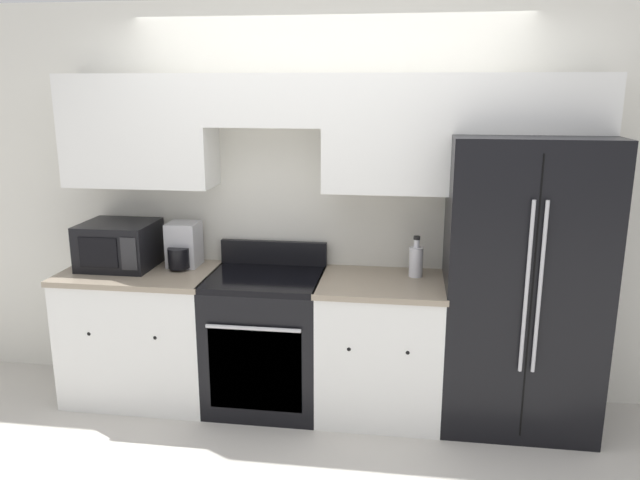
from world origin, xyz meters
TOP-DOWN VIEW (x-y plane):
  - ground_plane at (0.00, 0.00)m, footprint 12.00×12.00m
  - wall_back at (0.02, 0.59)m, footprint 8.00×0.39m
  - lower_cabinets_left at (-1.21, 0.31)m, footprint 0.99×0.64m
  - lower_cabinets_right at (0.39, 0.31)m, footprint 0.79×0.64m
  - oven_range at (-0.36, 0.31)m, footprint 0.73×0.65m
  - refrigerator at (1.23, 0.36)m, footprint 0.92×0.75m
  - microwave at (-1.36, 0.38)m, footprint 0.47×0.42m
  - bottle at (0.60, 0.44)m, footprint 0.09×0.09m
  - paper_towel_holder at (-0.95, 0.45)m, footprint 0.20×0.28m

SIDE VIEW (x-z plane):
  - ground_plane at x=0.00m, z-range 0.00..0.00m
  - lower_cabinets_left at x=-1.21m, z-range 0.00..0.89m
  - lower_cabinets_right at x=0.39m, z-range 0.00..0.89m
  - oven_range at x=-0.36m, z-range -0.07..0.97m
  - refrigerator at x=1.23m, z-range 0.00..1.80m
  - bottle at x=0.60m, z-range 0.86..1.12m
  - paper_towel_holder at x=-0.95m, z-range 0.88..1.17m
  - microwave at x=-1.36m, z-range 0.89..1.19m
  - wall_back at x=0.02m, z-range 0.18..2.78m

